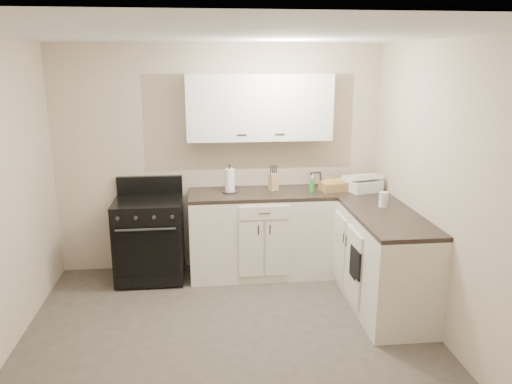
{
  "coord_description": "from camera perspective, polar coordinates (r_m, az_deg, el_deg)",
  "views": [
    {
      "loc": [
        -0.19,
        -3.69,
        2.32
      ],
      "look_at": [
        0.3,
        0.85,
        1.12
      ],
      "focal_mm": 35.0,
      "sensor_mm": 36.0,
      "label": 1
    }
  ],
  "objects": [
    {
      "name": "stove",
      "position": [
        5.52,
        -12.05,
        -5.25
      ],
      "size": [
        0.72,
        0.61,
        0.87
      ],
      "primitive_type": "cube",
      "color": "black",
      "rests_on": "floor"
    },
    {
      "name": "floor",
      "position": [
        4.36,
        -2.87,
        -17.38
      ],
      "size": [
        3.6,
        3.6,
        0.0
      ],
      "primitive_type": "plane",
      "color": "#473F38",
      "rests_on": "ground"
    },
    {
      "name": "wall_front",
      "position": [
        2.18,
        -0.33,
        -14.66
      ],
      "size": [
        3.6,
        0.0,
        3.6
      ],
      "primitive_type": "plane",
      "rotation": [
        -1.57,
        0.0,
        0.0
      ],
      "color": "beige",
      "rests_on": "ground"
    },
    {
      "name": "countertop_grill",
      "position": [
        5.58,
        12.05,
        0.79
      ],
      "size": [
        0.41,
        0.39,
        0.12
      ],
      "primitive_type": "cube",
      "rotation": [
        0.0,
        0.0,
        0.28
      ],
      "color": "white",
      "rests_on": "countertop_right"
    },
    {
      "name": "oven_mitt_near",
      "position": [
        4.67,
        11.49,
        -8.14
      ],
      "size": [
        0.02,
        0.16,
        0.27
      ],
      "primitive_type": "cube",
      "color": "black",
      "rests_on": "base_cabinets_right"
    },
    {
      "name": "countertop_right",
      "position": [
        5.04,
        13.66,
        -1.77
      ],
      "size": [
        0.6,
        1.9,
        0.04
      ],
      "primitive_type": "cube",
      "color": "black",
      "rests_on": "base_cabinets_right"
    },
    {
      "name": "knife_block",
      "position": [
        5.46,
        2.0,
        1.16
      ],
      "size": [
        0.11,
        0.11,
        0.19
      ],
      "primitive_type": "cube",
      "rotation": [
        0.0,
        0.0,
        0.42
      ],
      "color": "tan",
      "rests_on": "countertop_back"
    },
    {
      "name": "picture_frame",
      "position": [
        5.75,
        6.84,
        1.54
      ],
      "size": [
        0.12,
        0.05,
        0.15
      ],
      "primitive_type": "cube",
      "rotation": [
        -0.14,
        0.0,
        0.13
      ],
      "color": "black",
      "rests_on": "countertop_back"
    },
    {
      "name": "wicker_basket",
      "position": [
        5.52,
        8.9,
        0.65
      ],
      "size": [
        0.32,
        0.25,
        0.1
      ],
      "primitive_type": "cube",
      "rotation": [
        0.0,
        0.0,
        0.21
      ],
      "color": "#AC8251",
      "rests_on": "countertop_right"
    },
    {
      "name": "wall_back",
      "position": [
        5.59,
        -4.15,
        3.72
      ],
      "size": [
        3.6,
        0.0,
        3.6
      ],
      "primitive_type": "plane",
      "rotation": [
        1.57,
        0.0,
        0.0
      ],
      "color": "beige",
      "rests_on": "ground"
    },
    {
      "name": "oven_mitt_far",
      "position": [
        4.77,
        11.08,
        -7.87
      ],
      "size": [
        0.02,
        0.17,
        0.29
      ],
      "primitive_type": "cube",
      "color": "black",
      "rests_on": "base_cabinets_right"
    },
    {
      "name": "soap_bottle",
      "position": [
        5.39,
        6.42,
        0.76
      ],
      "size": [
        0.06,
        0.06,
        0.16
      ],
      "primitive_type": "cylinder",
      "rotation": [
        0.0,
        0.0,
        0.07
      ],
      "color": "green",
      "rests_on": "countertop_back"
    },
    {
      "name": "wall_right",
      "position": [
        4.33,
        21.44,
        -0.58
      ],
      "size": [
        0.0,
        3.6,
        3.6
      ],
      "primitive_type": "plane",
      "rotation": [
        1.57,
        0.0,
        -1.57
      ],
      "color": "beige",
      "rests_on": "ground"
    },
    {
      "name": "upper_cabinets",
      "position": [
        5.39,
        0.37,
        9.68
      ],
      "size": [
        1.55,
        0.3,
        0.7
      ],
      "primitive_type": "cube",
      "color": "white",
      "rests_on": "wall_back"
    },
    {
      "name": "base_cabinets_back",
      "position": [
        5.55,
        0.53,
        -4.91
      ],
      "size": [
        1.55,
        0.6,
        0.9
      ],
      "primitive_type": "cube",
      "color": "silver",
      "rests_on": "floor"
    },
    {
      "name": "base_cabinets_right",
      "position": [
        5.19,
        13.35,
        -6.75
      ],
      "size": [
        0.6,
        1.9,
        0.9
      ],
      "primitive_type": "cube",
      "color": "silver",
      "rests_on": "floor"
    },
    {
      "name": "ceiling",
      "position": [
        3.7,
        -3.39,
        17.55
      ],
      "size": [
        3.6,
        3.6,
        0.0
      ],
      "primitive_type": "plane",
      "color": "white",
      "rests_on": "wall_back"
    },
    {
      "name": "glass_jar",
      "position": [
        5.0,
        14.35,
        -0.83
      ],
      "size": [
        0.1,
        0.1,
        0.15
      ],
      "primitive_type": "cylinder",
      "rotation": [
        0.0,
        0.0,
        0.17
      ],
      "color": "silver",
      "rests_on": "countertop_right"
    },
    {
      "name": "paper_towel",
      "position": [
        5.38,
        -3.02,
        1.31
      ],
      "size": [
        0.12,
        0.12,
        0.26
      ],
      "primitive_type": "cylinder",
      "rotation": [
        0.0,
        0.0,
        0.16
      ],
      "color": "white",
      "rests_on": "countertop_back"
    },
    {
      "name": "countertop_back",
      "position": [
        5.41,
        0.54,
        -0.22
      ],
      "size": [
        1.55,
        0.6,
        0.04
      ],
      "primitive_type": "cube",
      "color": "black",
      "rests_on": "base_cabinets_back"
    }
  ]
}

